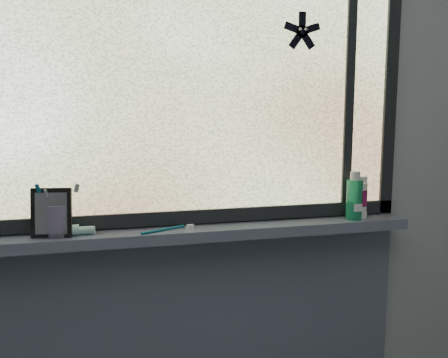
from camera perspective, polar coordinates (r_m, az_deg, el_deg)
name	(u,v)px	position (r m, az deg, el deg)	size (l,w,h in m)	color
wall_back	(194,161)	(1.83, -3.48, 2.02)	(3.00, 0.01, 2.50)	#9EA3A8
windowsill	(198,233)	(1.81, -2.97, -6.15)	(1.62, 0.14, 0.04)	#51596C
sill_apron	(196,357)	(2.05, -3.19, -19.68)	(1.62, 0.02, 0.98)	#51596C
window_pane	(194,84)	(1.80, -3.43, 10.84)	(1.50, 0.01, 1.00)	silver
frame_bottom	(196,216)	(1.84, -3.27, -4.27)	(1.60, 0.03, 0.05)	black
frame_right	(390,85)	(2.08, 18.40, 10.11)	(0.05, 0.03, 1.10)	black
frame_mullion	(349,85)	(1.99, 14.08, 10.38)	(0.04, 0.03, 1.00)	black
starfish_sticker	(302,32)	(1.92, 8.91, 16.31)	(0.15, 0.02, 0.15)	black
vanity_mirror	(51,213)	(1.75, -19.12, -3.66)	(0.13, 0.07, 0.16)	black
toothpaste_tube	(76,230)	(1.76, -16.59, -5.62)	(0.21, 0.04, 0.04)	white
toothbrush_cup	(58,220)	(1.76, -18.43, -4.51)	(0.08, 0.08, 0.11)	#BBA8DF
toothbrush_lying	(163,229)	(1.76, -6.96, -5.68)	(0.21, 0.02, 0.01)	#0B5265
mouthwash_bottle	(354,195)	(1.97, 14.68, -1.83)	(0.06, 0.06, 0.15)	#21AE71
cream_tube	(361,196)	(2.01, 15.39, -1.86)	(0.05, 0.05, 0.11)	silver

